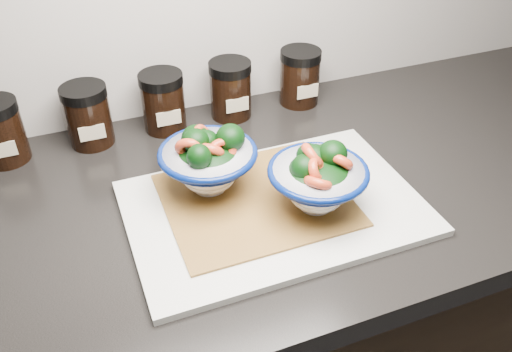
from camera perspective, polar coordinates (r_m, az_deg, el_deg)
name	(u,v)px	position (r m, az deg, el deg)	size (l,w,h in m)	color
countertop	(195,213)	(0.88, -6.42, -3.86)	(3.50, 0.60, 0.04)	black
cutting_board	(274,208)	(0.85, 1.92, -3.35)	(0.45, 0.30, 0.01)	beige
bamboo_mat	(256,199)	(0.85, 0.00, -2.49)	(0.28, 0.24, 0.00)	#A57431
bowl_left	(208,161)	(0.84, -5.07, 1.60)	(0.16, 0.16, 0.11)	white
bowl_right	(318,178)	(0.81, 6.50, -0.25)	(0.15, 0.15, 0.12)	white
spice_jar_a	(0,131)	(1.03, -25.37, 4.26)	(0.08, 0.08, 0.11)	black
spice_jar_b	(88,115)	(1.02, -17.28, 6.11)	(0.08, 0.08, 0.11)	black
spice_jar_c	(163,102)	(1.03, -9.75, 7.71)	(0.08, 0.08, 0.11)	black
spice_jar_d	(231,89)	(1.06, -2.70, 9.09)	(0.08, 0.08, 0.11)	black
spice_jar_e	(300,77)	(1.11, 4.63, 10.37)	(0.08, 0.08, 0.11)	black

